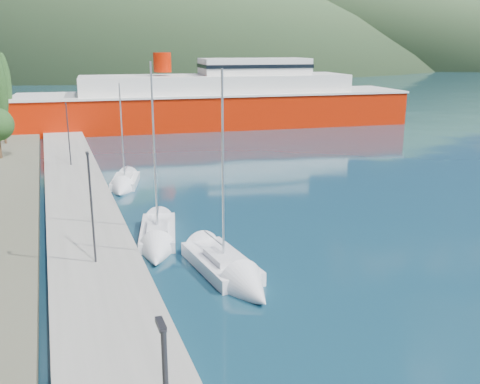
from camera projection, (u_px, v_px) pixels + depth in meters
name	position (u px, v px, depth m)	size (l,w,h in m)	color
ground	(93.00, 97.00, 130.03)	(1400.00, 1400.00, 0.00)	#123547
quay	(80.00, 202.00, 41.73)	(5.00, 88.00, 0.80)	gray
lamp_posts	(88.00, 193.00, 30.59)	(0.15, 45.48, 6.06)	#2D2D33
sailboat_near	(236.00, 278.00, 28.37)	(3.38, 8.64, 12.11)	silver
sailboat_mid	(157.00, 244.00, 33.29)	(4.06, 8.76, 12.20)	silver
sailboat_far	(123.00, 186.00, 46.88)	(3.83, 7.09, 9.94)	silver
ferry	(218.00, 103.00, 83.18)	(60.40, 17.85, 11.82)	#B21802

